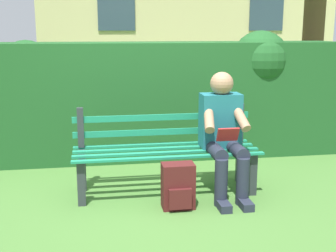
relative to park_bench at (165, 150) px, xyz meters
The scene contains 5 objects.
ground 0.41m from the park_bench, 90.00° to the left, with size 60.00×60.00×0.00m, color #477533.
park_bench is the anchor object (origin of this frame).
person_seated 0.59m from the park_bench, 162.45° to the left, with size 0.44×0.73×1.16m.
hedge_backdrop 1.34m from the park_bench, 84.69° to the right, with size 5.13×0.86×1.54m.
backpack 0.50m from the park_bench, 95.31° to the left, with size 0.28×0.25×0.41m.
Camera 1 is at (0.64, 3.99, 1.55)m, focal length 47.10 mm.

